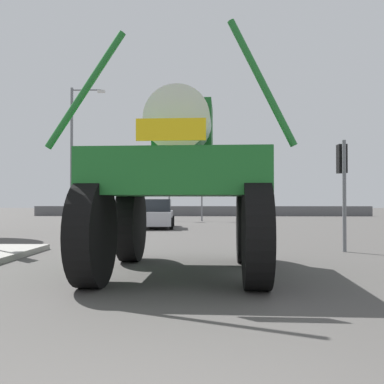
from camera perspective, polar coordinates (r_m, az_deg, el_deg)
The scene contains 8 objects.
ground_plane at distance 20.67m, azimuth 0.77°, elevation -5.13°, with size 120.00×120.00×0.00m, color #4C4947.
oversize_sprayer at distance 9.15m, azimuth -1.28°, elevation 1.26°, with size 4.22×5.19×4.48m.
sedan_ahead at distance 23.77m, azimuth -4.61°, elevation -2.86°, with size 2.04×4.18×1.52m.
traffic_signal_near_right at distance 13.72m, azimuth 18.62°, elevation 2.56°, with size 0.24×0.54×3.21m.
traffic_signal_far_left at distance 31.38m, azimuth 1.26°, elevation 1.69°, with size 0.24×0.55×4.06m.
traffic_signal_far_right at distance 31.48m, azimuth -2.90°, elevation 1.60°, with size 0.24×0.55×3.99m.
streetlight_far_left at distance 30.91m, azimuth -14.79°, elevation 5.54°, with size 2.31×0.24×8.97m.
roadside_barrier at distance 40.85m, azimuth 1.23°, elevation -2.45°, with size 30.83×0.24×0.90m, color #59595B.
Camera 1 is at (0.33, -2.61, 1.50)m, focal length 41.83 mm.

